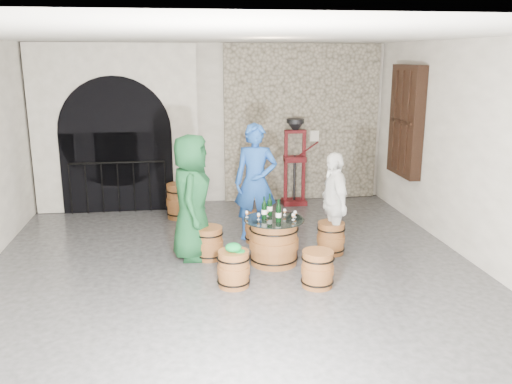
{
  "coord_description": "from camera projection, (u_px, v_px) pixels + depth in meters",
  "views": [
    {
      "loc": [
        -0.71,
        -6.96,
        2.97
      ],
      "look_at": [
        0.36,
        0.53,
        1.05
      ],
      "focal_mm": 38.0,
      "sensor_mm": 36.0,
      "label": 1
    }
  ],
  "objects": [
    {
      "name": "ground",
      "position": [
        235.0,
        275.0,
        7.5
      ],
      "size": [
        8.0,
        8.0,
        0.0
      ],
      "primitive_type": "plane",
      "color": "#2D2D2F",
      "rests_on": "ground"
    },
    {
      "name": "wall_back",
      "position": [
        214.0,
        124.0,
        10.95
      ],
      "size": [
        8.0,
        0.0,
        8.0
      ],
      "primitive_type": "plane",
      "rotation": [
        1.57,
        0.0,
        0.0
      ],
      "color": "beige",
      "rests_on": "ground"
    },
    {
      "name": "wall_front",
      "position": [
        302.0,
        288.0,
        3.27
      ],
      "size": [
        8.0,
        0.0,
        8.0
      ],
      "primitive_type": "plane",
      "rotation": [
        -1.57,
        0.0,
        0.0
      ],
      "color": "beige",
      "rests_on": "ground"
    },
    {
      "name": "wall_right",
      "position": [
        482.0,
        155.0,
        7.59
      ],
      "size": [
        0.0,
        8.0,
        8.0
      ],
      "primitive_type": "plane",
      "rotation": [
        1.57,
        0.0,
        -1.57
      ],
      "color": "beige",
      "rests_on": "ground"
    },
    {
      "name": "ceiling",
      "position": [
        233.0,
        36.0,
        6.72
      ],
      "size": [
        8.0,
        8.0,
        0.0
      ],
      "primitive_type": "plane",
      "rotation": [
        3.14,
        0.0,
        0.0
      ],
      "color": "beige",
      "rests_on": "wall_back"
    },
    {
      "name": "stone_facing_panel",
      "position": [
        302.0,
        123.0,
        11.14
      ],
      "size": [
        3.2,
        0.12,
        3.18
      ],
      "primitive_type": "cube",
      "color": "#9E937E",
      "rests_on": "ground"
    },
    {
      "name": "arched_opening",
      "position": [
        117.0,
        129.0,
        10.44
      ],
      "size": [
        3.1,
        0.6,
        3.19
      ],
      "color": "beige",
      "rests_on": "ground"
    },
    {
      "name": "shuttered_window",
      "position": [
        406.0,
        121.0,
        9.83
      ],
      "size": [
        0.23,
        1.1,
        2.0
      ],
      "color": "black",
      "rests_on": "wall_right"
    },
    {
      "name": "barrel_table",
      "position": [
        274.0,
        242.0,
        7.86
      ],
      "size": [
        0.87,
        0.87,
        0.68
      ],
      "color": "brown",
      "rests_on": "ground"
    },
    {
      "name": "barrel_stool_left",
      "position": [
        209.0,
        243.0,
        8.08
      ],
      "size": [
        0.44,
        0.44,
        0.49
      ],
      "color": "brown",
      "rests_on": "ground"
    },
    {
      "name": "barrel_stool_far",
      "position": [
        258.0,
        227.0,
        8.81
      ],
      "size": [
        0.44,
        0.44,
        0.49
      ],
      "color": "brown",
      "rests_on": "ground"
    },
    {
      "name": "barrel_stool_right",
      "position": [
        331.0,
        238.0,
        8.3
      ],
      "size": [
        0.44,
        0.44,
        0.49
      ],
      "color": "brown",
      "rests_on": "ground"
    },
    {
      "name": "barrel_stool_near_right",
      "position": [
        318.0,
        269.0,
        7.1
      ],
      "size": [
        0.44,
        0.44,
        0.49
      ],
      "color": "brown",
      "rests_on": "ground"
    },
    {
      "name": "barrel_stool_near_left",
      "position": [
        234.0,
        269.0,
        7.1
      ],
      "size": [
        0.44,
        0.44,
        0.49
      ],
      "color": "brown",
      "rests_on": "ground"
    },
    {
      "name": "green_cap",
      "position": [
        234.0,
        248.0,
        7.03
      ],
      "size": [
        0.25,
        0.21,
        0.12
      ],
      "color": "#0B8330",
      "rests_on": "barrel_stool_near_left"
    },
    {
      "name": "person_green",
      "position": [
        192.0,
        197.0,
        7.95
      ],
      "size": [
        0.71,
        0.98,
        1.87
      ],
      "primitive_type": "imported",
      "rotation": [
        0.0,
        0.0,
        1.44
      ],
      "color": "#134523",
      "rests_on": "ground"
    },
    {
      "name": "person_blue",
      "position": [
        256.0,
        182.0,
        8.8
      ],
      "size": [
        0.78,
        0.6,
        1.91
      ],
      "primitive_type": "imported",
      "rotation": [
        0.0,
        0.0,
        -0.22
      ],
      "color": "#1C499D",
      "rests_on": "ground"
    },
    {
      "name": "person_white",
      "position": [
        334.0,
        204.0,
        8.17
      ],
      "size": [
        0.42,
        0.94,
        1.58
      ],
      "primitive_type": "imported",
      "rotation": [
        0.0,
        0.0,
        -1.53
      ],
      "color": "white",
      "rests_on": "ground"
    },
    {
      "name": "wine_bottle_left",
      "position": [
        264.0,
        210.0,
        7.77
      ],
      "size": [
        0.08,
        0.08,
        0.32
      ],
      "color": "black",
      "rests_on": "barrel_table"
    },
    {
      "name": "wine_bottle_center",
      "position": [
        279.0,
        213.0,
        7.63
      ],
      "size": [
        0.08,
        0.08,
        0.32
      ],
      "color": "black",
      "rests_on": "barrel_table"
    },
    {
      "name": "wine_bottle_right",
      "position": [
        270.0,
        206.0,
        7.95
      ],
      "size": [
        0.08,
        0.08,
        0.32
      ],
      "color": "black",
      "rests_on": "barrel_table"
    },
    {
      "name": "tasting_glass_a",
      "position": [
        259.0,
        217.0,
        7.73
      ],
      "size": [
        0.05,
        0.05,
        0.1
      ],
      "primitive_type": null,
      "color": "#B15B22",
      "rests_on": "barrel_table"
    },
    {
      "name": "tasting_glass_b",
      "position": [
        295.0,
        214.0,
        7.85
      ],
      "size": [
        0.05,
        0.05,
        0.1
      ],
      "primitive_type": null,
      "color": "#B15B22",
      "rests_on": "barrel_table"
    },
    {
      "name": "tasting_glass_c",
      "position": [
        267.0,
        213.0,
        7.9
      ],
      "size": [
        0.05,
        0.05,
        0.1
      ],
      "primitive_type": null,
      "color": "#B15B22",
      "rests_on": "barrel_table"
    },
    {
      "name": "tasting_glass_d",
      "position": [
        285.0,
        212.0,
        7.95
      ],
      "size": [
        0.05,
        0.05,
        0.1
      ],
      "primitive_type": null,
      "color": "#B15B22",
      "rests_on": "barrel_table"
    },
    {
      "name": "tasting_glass_e",
      "position": [
        293.0,
        217.0,
        7.72
      ],
      "size": [
        0.05,
        0.05,
        0.1
      ],
      "primitive_type": null,
      "color": "#B15B22",
      "rests_on": "barrel_table"
    },
    {
      "name": "tasting_glass_f",
      "position": [
        247.0,
        214.0,
        7.85
      ],
      "size": [
        0.05,
        0.05,
        0.1
      ],
      "primitive_type": null,
      "color": "#B15B22",
      "rests_on": "barrel_table"
    },
    {
      "name": "side_barrel",
      "position": [
        179.0,
        201.0,
        10.08
      ],
      "size": [
        0.49,
        0.49,
        0.65
      ],
      "rotation": [
        0.0,
        0.0,
        -0.24
      ],
      "color": "brown",
      "rests_on": "ground"
    },
    {
      "name": "corking_press",
      "position": [
        295.0,
        155.0,
        10.85
      ],
      "size": [
        0.71,
        0.4,
        1.74
      ],
      "rotation": [
        0.0,
        0.0,
        -0.02
      ],
      "color": "#4E0D10",
      "rests_on": "ground"
    },
    {
      "name": "control_box",
      "position": [
        314.0,
        136.0,
        11.16
      ],
      "size": [
        0.18,
        0.1,
        0.22
      ],
      "primitive_type": "cube",
      "color": "silver",
      "rests_on": "wall_back"
    }
  ]
}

